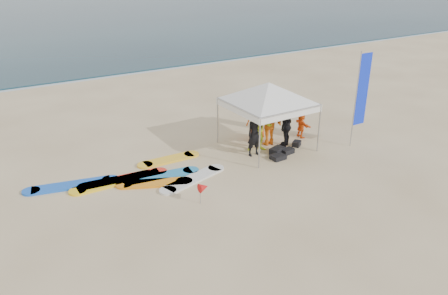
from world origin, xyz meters
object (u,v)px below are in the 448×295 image
person_black_a (255,134)px  person_orange_b (257,118)px  person_black_b (286,126)px  person_seated (301,125)px  feather_flag (362,91)px  marker_pennant (204,187)px  surfboard_spread (139,178)px  canopy_tent (269,83)px  person_orange_a (269,120)px  person_yellow (260,127)px

person_black_a → person_orange_b: size_ratio=0.97×
person_black_b → person_seated: size_ratio=1.60×
person_black_a → person_black_b: bearing=3.2°
feather_flag → person_black_a: bearing=162.0°
person_black_a → marker_pennant: 3.79m
marker_pennant → surfboard_spread: marker_pennant is taller
person_black_a → canopy_tent: canopy_tent is taller
person_orange_a → surfboard_spread: 5.41m
person_black_b → surfboard_spread: 5.84m
person_black_a → person_yellow: size_ratio=0.89×
person_orange_b → feather_flag: bearing=153.5°
person_black_a → person_orange_a: bearing=29.5°
person_orange_a → person_orange_b: (-0.03, 0.68, -0.14)m
person_black_b → person_orange_b: (-0.48, 1.20, 0.03)m
feather_flag → marker_pennant: size_ratio=5.66×
surfboard_spread → person_yellow: bearing=-2.2°
person_seated → canopy_tent: canopy_tent is taller
person_black_a → feather_flag: bearing=-16.7°
canopy_tent → feather_flag: 3.47m
person_yellow → person_orange_b: (0.61, 1.00, -0.07)m
person_black_a → canopy_tent: (0.84, 0.37, 1.68)m
person_black_a → surfboard_spread: (-4.28, 0.43, -0.78)m
feather_flag → marker_pennant: 7.32m
person_yellow → person_black_b: (1.09, -0.20, -0.10)m
person_orange_b → person_black_a: bearing=65.5°
person_orange_a → person_black_b: size_ratio=1.21×
canopy_tent → feather_flag: feather_flag is taller
person_orange_b → person_yellow: bearing=73.4°
person_black_a → marker_pennant: person_black_a is taller
canopy_tent → feather_flag: size_ratio=1.05×
person_black_a → person_black_b: (1.50, 0.05, 0.00)m
person_orange_b → surfboard_spread: size_ratio=0.29×
person_orange_a → person_seated: size_ratio=1.93×
person_yellow → person_orange_b: 1.17m
person_orange_a → person_black_b: bearing=131.1°
person_yellow → feather_flag: size_ratio=0.51×
person_seated → person_black_b: bearing=115.5°
person_orange_a → person_seated: (1.55, -0.14, -0.47)m
person_orange_b → person_seated: person_orange_b is taller
person_orange_a → person_black_b: person_orange_a is taller
marker_pennant → feather_flag: bearing=5.7°
canopy_tent → feather_flag: bearing=-28.3°
person_black_a → marker_pennant: bearing=-147.3°
person_seated → marker_pennant: bearing=119.0°
person_black_b → feather_flag: bearing=119.1°
person_seated → surfboard_spread: 6.89m
person_black_a → surfboard_spread: person_black_a is taller
canopy_tent → person_yellow: bearing=-164.0°
person_yellow → canopy_tent: bearing=37.4°
person_black_a → canopy_tent: size_ratio=0.43×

